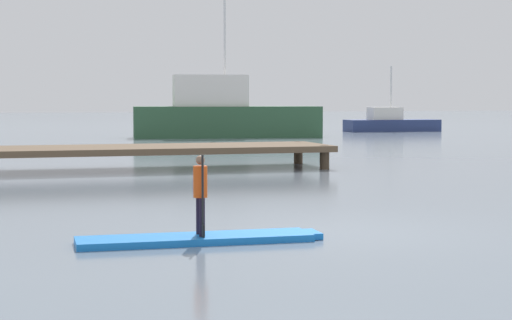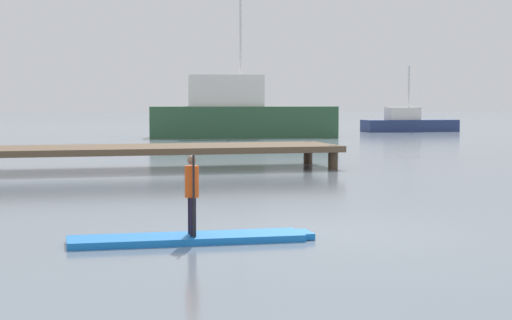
{
  "view_description": "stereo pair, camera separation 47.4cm",
  "coord_description": "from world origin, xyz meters",
  "px_view_note": "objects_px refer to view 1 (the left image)",
  "views": [
    {
      "loc": [
        -4.93,
        -12.35,
        2.06
      ],
      "look_at": [
        -0.26,
        3.68,
        0.87
      ],
      "focal_mm": 60.85,
      "sensor_mm": 36.0,
      "label": 1
    },
    {
      "loc": [
        -4.48,
        -12.47,
        2.06
      ],
      "look_at": [
        -0.26,
        3.68,
        0.87
      ],
      "focal_mm": 60.85,
      "sensor_mm": 36.0,
      "label": 2
    }
  ],
  "objects_px": {
    "paddler_child_solo": "(201,191)",
    "fishing_boat_white_large": "(223,115)",
    "motor_boat_small_navy": "(391,123)",
    "paddleboard_near": "(200,239)"
  },
  "relations": [
    {
      "from": "paddleboard_near",
      "to": "motor_boat_small_navy",
      "type": "bearing_deg",
      "value": 61.34
    },
    {
      "from": "paddler_child_solo",
      "to": "fishing_boat_white_large",
      "type": "bearing_deg",
      "value": 75.33
    },
    {
      "from": "paddler_child_solo",
      "to": "motor_boat_small_navy",
      "type": "bearing_deg",
      "value": 61.36
    },
    {
      "from": "motor_boat_small_navy",
      "to": "paddleboard_near",
      "type": "bearing_deg",
      "value": -118.66
    },
    {
      "from": "paddler_child_solo",
      "to": "fishing_boat_white_large",
      "type": "height_order",
      "value": "fishing_boat_white_large"
    },
    {
      "from": "paddleboard_near",
      "to": "fishing_boat_white_large",
      "type": "distance_m",
      "value": 33.63
    },
    {
      "from": "paddler_child_solo",
      "to": "fishing_boat_white_large",
      "type": "xyz_separation_m",
      "value": [
        8.51,
        32.53,
        0.47
      ]
    },
    {
      "from": "paddler_child_solo",
      "to": "fishing_boat_white_large",
      "type": "relative_size",
      "value": 0.12
    },
    {
      "from": "paddleboard_near",
      "to": "motor_boat_small_navy",
      "type": "xyz_separation_m",
      "value": [
        20.79,
        38.05,
        0.48
      ]
    },
    {
      "from": "fishing_boat_white_large",
      "to": "paddleboard_near",
      "type": "bearing_deg",
      "value": -104.69
    }
  ]
}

